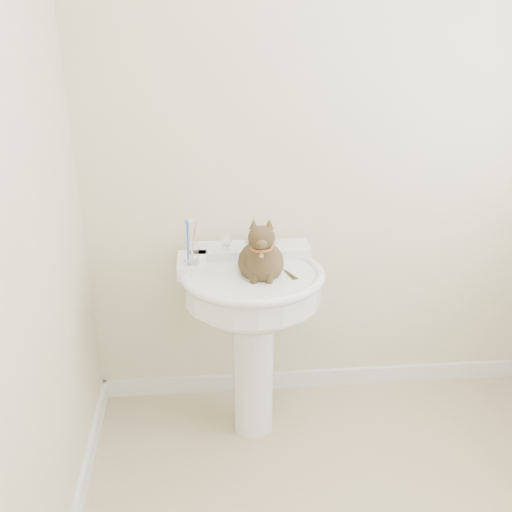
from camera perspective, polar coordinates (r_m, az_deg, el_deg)
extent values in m
cube|color=white|center=(3.10, 6.57, -11.42)|extent=(2.20, 0.02, 0.09)
cylinder|color=white|center=(2.66, -0.26, -10.87)|extent=(0.18, 0.18, 0.63)
cylinder|color=white|center=(2.44, -0.28, -2.98)|extent=(0.56, 0.56, 0.12)
ellipsoid|color=white|center=(2.47, -0.27, -4.22)|extent=(0.51, 0.44, 0.20)
torus|color=white|center=(2.42, -0.28, -1.81)|extent=(0.59, 0.59, 0.04)
cube|color=white|center=(2.59, -0.63, 0.41)|extent=(0.52, 0.14, 0.06)
cube|color=white|center=(2.48, -6.09, -0.88)|extent=(0.12, 0.19, 0.06)
cylinder|color=silver|center=(2.54, -0.57, 1.07)|extent=(0.05, 0.05, 0.05)
cylinder|color=silver|center=(2.48, -0.48, 1.24)|extent=(0.04, 0.04, 0.14)
sphere|color=white|center=(2.54, -3.08, 1.58)|extent=(0.06, 0.06, 0.06)
sphere|color=white|center=(2.56, 1.86, 1.74)|extent=(0.06, 0.06, 0.06)
cube|color=#F45039|center=(2.62, 1.02, 1.70)|extent=(0.10, 0.07, 0.03)
cylinder|color=silver|center=(2.43, -6.13, -0.67)|extent=(0.07, 0.07, 0.01)
cylinder|color=white|center=(2.41, -6.18, 0.32)|extent=(0.06, 0.06, 0.09)
cylinder|color=blue|center=(2.39, -6.52, 1.40)|extent=(0.01, 0.01, 0.17)
cylinder|color=white|center=(2.39, -6.24, 1.41)|extent=(0.01, 0.01, 0.17)
cylinder|color=pink|center=(2.39, -5.95, 1.42)|extent=(0.01, 0.01, 0.17)
ellipsoid|color=#513E1E|center=(2.41, 0.44, -0.59)|extent=(0.19, 0.21, 0.17)
ellipsoid|color=#513E1E|center=(2.32, 0.62, -0.19)|extent=(0.12, 0.11, 0.15)
ellipsoid|color=#513E1E|center=(2.26, 0.69, 1.77)|extent=(0.10, 0.09, 0.09)
cone|color=#513E1E|center=(2.25, -0.08, 3.06)|extent=(0.04, 0.04, 0.04)
cone|color=#513E1E|center=(2.26, 1.39, 3.10)|extent=(0.04, 0.04, 0.04)
cylinder|color=#513E1E|center=(2.46, 2.65, -1.54)|extent=(0.03, 0.03, 0.19)
torus|color=#975120|center=(2.28, 0.66, 0.84)|extent=(0.09, 0.09, 0.01)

